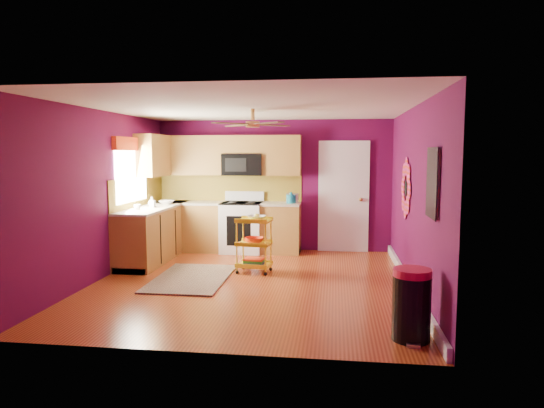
# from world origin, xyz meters

# --- Properties ---
(ground) EXTENTS (5.00, 5.00, 0.00)m
(ground) POSITION_xyz_m (0.00, 0.00, 0.00)
(ground) COLOR maroon
(ground) RESTS_ON ground
(room_envelope) EXTENTS (4.54, 5.04, 2.52)m
(room_envelope) POSITION_xyz_m (0.03, 0.00, 1.63)
(room_envelope) COLOR #53093B
(room_envelope) RESTS_ON ground
(lower_cabinets) EXTENTS (2.81, 2.31, 0.94)m
(lower_cabinets) POSITION_xyz_m (-1.35, 1.82, 0.43)
(lower_cabinets) COLOR brown
(lower_cabinets) RESTS_ON ground
(electric_range) EXTENTS (0.76, 0.66, 1.13)m
(electric_range) POSITION_xyz_m (-0.55, 2.17, 0.48)
(electric_range) COLOR white
(electric_range) RESTS_ON ground
(upper_cabinetry) EXTENTS (2.80, 2.30, 1.26)m
(upper_cabinetry) POSITION_xyz_m (-1.24, 2.17, 1.80)
(upper_cabinetry) COLOR brown
(upper_cabinetry) RESTS_ON ground
(left_window) EXTENTS (0.08, 1.35, 1.08)m
(left_window) POSITION_xyz_m (-2.22, 1.05, 1.74)
(left_window) COLOR white
(left_window) RESTS_ON ground
(panel_door) EXTENTS (0.95, 0.11, 2.15)m
(panel_door) POSITION_xyz_m (1.35, 2.47, 1.02)
(panel_door) COLOR white
(panel_door) RESTS_ON ground
(right_wall_art) EXTENTS (0.04, 2.74, 1.04)m
(right_wall_art) POSITION_xyz_m (2.23, -0.34, 1.44)
(right_wall_art) COLOR black
(right_wall_art) RESTS_ON ground
(ceiling_fan) EXTENTS (1.01, 1.01, 0.26)m
(ceiling_fan) POSITION_xyz_m (0.00, 0.20, 2.29)
(ceiling_fan) COLOR #BF8C3F
(ceiling_fan) RESTS_ON ground
(shag_rug) EXTENTS (1.07, 1.73, 0.02)m
(shag_rug) POSITION_xyz_m (-0.92, 0.09, 0.01)
(shag_rug) COLOR black
(shag_rug) RESTS_ON ground
(rolling_cart) EXTENTS (0.56, 0.44, 0.93)m
(rolling_cart) POSITION_xyz_m (-0.05, 0.61, 0.48)
(rolling_cart) COLOR yellow
(rolling_cart) RESTS_ON ground
(trash_can) EXTENTS (0.42, 0.44, 0.73)m
(trash_can) POSITION_xyz_m (1.96, -1.92, 0.36)
(trash_can) COLOR black
(trash_can) RESTS_ON ground
(teal_kettle) EXTENTS (0.18, 0.18, 0.21)m
(teal_kettle) POSITION_xyz_m (0.38, 2.17, 1.02)
(teal_kettle) COLOR #126D8B
(teal_kettle) RESTS_ON lower_cabinets
(toaster) EXTENTS (0.22, 0.15, 0.18)m
(toaster) POSITION_xyz_m (0.40, 2.23, 1.03)
(toaster) COLOR beige
(toaster) RESTS_ON lower_cabinets
(soap_bottle_a) EXTENTS (0.08, 0.08, 0.18)m
(soap_bottle_a) POSITION_xyz_m (-1.91, 1.15, 1.03)
(soap_bottle_a) COLOR #EA3F72
(soap_bottle_a) RESTS_ON lower_cabinets
(soap_bottle_b) EXTENTS (0.13, 0.13, 0.17)m
(soap_bottle_b) POSITION_xyz_m (-1.98, 1.29, 1.03)
(soap_bottle_b) COLOR white
(soap_bottle_b) RESTS_ON lower_cabinets
(counter_dish) EXTENTS (0.27, 0.27, 0.07)m
(counter_dish) POSITION_xyz_m (-1.87, 1.75, 0.97)
(counter_dish) COLOR white
(counter_dish) RESTS_ON lower_cabinets
(counter_cup) EXTENTS (0.11, 0.11, 0.09)m
(counter_cup) POSITION_xyz_m (-2.05, 0.84, 0.98)
(counter_cup) COLOR white
(counter_cup) RESTS_ON lower_cabinets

